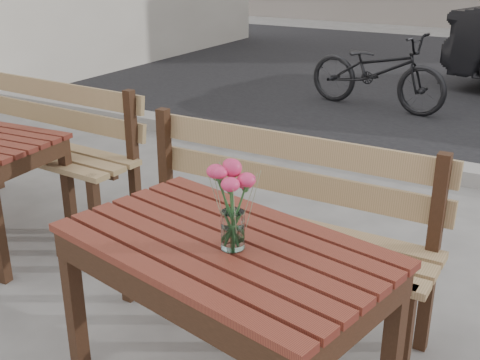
{
  "coord_description": "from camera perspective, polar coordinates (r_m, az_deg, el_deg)",
  "views": [
    {
      "loc": [
        0.91,
        -1.65,
        1.71
      ],
      "look_at": [
        -0.04,
        0.01,
        0.97
      ],
      "focal_mm": 45.0,
      "sensor_mm": 36.0,
      "label": 1
    }
  ],
  "objects": [
    {
      "name": "street",
      "position": [
        6.98,
        21.56,
        5.9
      ],
      "size": [
        30.0,
        8.12,
        0.12
      ],
      "color": "black",
      "rests_on": "ground"
    },
    {
      "name": "second_bench",
      "position": [
        4.15,
        -18.06,
        4.33
      ],
      "size": [
        1.54,
        0.52,
        0.94
      ],
      "rotation": [
        0.0,
        0.0,
        -0.05
      ],
      "color": "#95794D",
      "rests_on": "ground"
    },
    {
      "name": "main_table",
      "position": [
        2.21,
        -1.55,
        -8.59
      ],
      "size": [
        1.3,
        0.92,
        0.73
      ],
      "rotation": [
        0.0,
        0.0,
        -0.21
      ],
      "color": "#561D16",
      "rests_on": "ground"
    },
    {
      "name": "main_vase",
      "position": [
        2.02,
        -0.71,
        -1.34
      ],
      "size": [
        0.18,
        0.18,
        0.33
      ],
      "color": "white",
      "rests_on": "main_table"
    },
    {
      "name": "main_bench",
      "position": [
        2.8,
        3.53,
        -2.49
      ],
      "size": [
        1.54,
        0.46,
        0.96
      ],
      "rotation": [
        0.0,
        0.0,
        -0.0
      ],
      "color": "#95794D",
      "rests_on": "ground"
    },
    {
      "name": "bicycle",
      "position": [
        6.91,
        12.88,
        10.08
      ],
      "size": [
        1.68,
        0.8,
        0.85
      ],
      "primitive_type": "imported",
      "rotation": [
        0.0,
        0.0,
        1.42
      ],
      "color": "black",
      "rests_on": "ground"
    }
  ]
}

